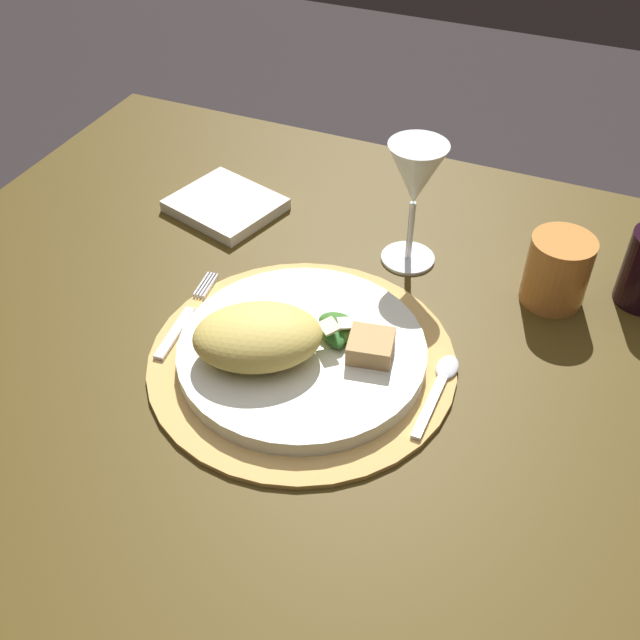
{
  "coord_description": "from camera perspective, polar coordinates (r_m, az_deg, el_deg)",
  "views": [
    {
      "loc": [
        0.22,
        -0.57,
        1.34
      ],
      "look_at": [
        -0.03,
        -0.0,
        0.78
      ],
      "focal_mm": 41.79,
      "sensor_mm": 36.0,
      "label": 1
    }
  ],
  "objects": [
    {
      "name": "salad_greens",
      "position": [
        0.81,
        1.37,
        -0.64
      ],
      "size": [
        0.06,
        0.06,
        0.03
      ],
      "color": "#346724",
      "rests_on": "dinner_plate"
    },
    {
      "name": "bread_piece",
      "position": [
        0.79,
        3.91,
        -2.01
      ],
      "size": [
        0.05,
        0.05,
        0.02
      ],
      "primitive_type": "cube",
      "rotation": [
        0.0,
        0.0,
        1.76
      ],
      "color": "tan",
      "rests_on": "dinner_plate"
    },
    {
      "name": "ground_plane",
      "position": [
        1.47,
        1.05,
        -23.2
      ],
      "size": [
        6.0,
        6.0,
        0.0
      ],
      "primitive_type": "plane",
      "color": "#2B2425"
    },
    {
      "name": "napkin",
      "position": [
        1.05,
        -7.25,
        8.73
      ],
      "size": [
        0.16,
        0.15,
        0.02
      ],
      "primitive_type": "cube",
      "rotation": [
        0.0,
        0.0,
        -0.28
      ],
      "color": "white",
      "rests_on": "dining_table"
    },
    {
      "name": "wine_glass",
      "position": [
        0.9,
        7.33,
        10.64
      ],
      "size": [
        0.07,
        0.07,
        0.16
      ],
      "color": "silver",
      "rests_on": "dining_table"
    },
    {
      "name": "dining_table",
      "position": [
        0.97,
        1.48,
        -8.68
      ],
      "size": [
        1.14,
        0.87,
        0.76
      ],
      "color": "#443410",
      "rests_on": "ground"
    },
    {
      "name": "placemat",
      "position": [
        0.82,
        -1.38,
        -3.05
      ],
      "size": [
        0.34,
        0.34,
        0.01
      ],
      "primitive_type": "cylinder",
      "color": "tan",
      "rests_on": "dining_table"
    },
    {
      "name": "pasta_serving",
      "position": [
        0.78,
        -4.8,
        -1.27
      ],
      "size": [
        0.16,
        0.15,
        0.05
      ],
      "primitive_type": "ellipsoid",
      "rotation": [
        0.0,
        0.0,
        0.48
      ],
      "color": "#D8BC58",
      "rests_on": "dinner_plate"
    },
    {
      "name": "amber_tumbler",
      "position": [
        0.91,
        17.71,
        3.63
      ],
      "size": [
        0.07,
        0.07,
        0.09
      ],
      "primitive_type": "cylinder",
      "color": "#D0823D",
      "rests_on": "dining_table"
    },
    {
      "name": "dinner_plate",
      "position": [
        0.81,
        -1.39,
        -2.44
      ],
      "size": [
        0.27,
        0.27,
        0.02
      ],
      "primitive_type": "cylinder",
      "color": "silver",
      "rests_on": "placemat"
    },
    {
      "name": "fork",
      "position": [
        0.87,
        -10.33,
        0.15
      ],
      "size": [
        0.03,
        0.15,
        0.0
      ],
      "color": "silver",
      "rests_on": "placemat"
    },
    {
      "name": "spoon",
      "position": [
        0.8,
        9.22,
        -4.71
      ],
      "size": [
        0.02,
        0.13,
        0.01
      ],
      "color": "silver",
      "rests_on": "placemat"
    }
  ]
}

